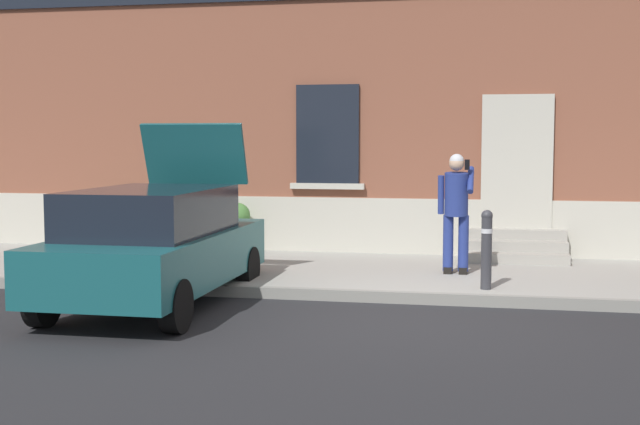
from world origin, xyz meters
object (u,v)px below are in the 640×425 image
(hatchback_car_teal, at_px, (155,244))
(planter_charcoal, at_px, (121,224))
(bollard_near_person, at_px, (487,247))
(person_on_phone, at_px, (456,206))
(bollard_far_left, at_px, (174,239))
(planter_cream, at_px, (238,226))

(hatchback_car_teal, relative_size, planter_charcoal, 4.73)
(bollard_near_person, xyz_separation_m, person_on_phone, (-0.44, 1.19, 0.44))
(person_on_phone, bearing_deg, planter_charcoal, 163.42)
(planter_charcoal, bearing_deg, bollard_near_person, -23.78)
(person_on_phone, bearing_deg, bollard_far_left, -164.20)
(planter_charcoal, bearing_deg, planter_cream, 1.73)
(hatchback_car_teal, xyz_separation_m, person_on_phone, (3.65, 2.39, 0.35))
(person_on_phone, height_order, planter_cream, person_on_phone)
(person_on_phone, xyz_separation_m, planter_charcoal, (-5.97, 1.64, -0.55))
(bollard_far_left, xyz_separation_m, planter_cream, (0.06, 2.89, -0.11))
(hatchback_car_teal, distance_m, planter_charcoal, 4.65)
(hatchback_car_teal, bearing_deg, planter_cream, 92.26)
(bollard_near_person, bearing_deg, planter_cream, 145.86)
(hatchback_car_teal, height_order, planter_charcoal, hatchback_car_teal)
(bollard_far_left, height_order, planter_charcoal, bollard_far_left)
(person_on_phone, bearing_deg, planter_cream, 154.73)
(planter_cream, bearing_deg, bollard_far_left, -91.21)
(person_on_phone, height_order, planter_charcoal, person_on_phone)
(hatchback_car_teal, relative_size, bollard_near_person, 3.89)
(bollard_near_person, relative_size, bollard_far_left, 1.00)
(hatchback_car_teal, xyz_separation_m, bollard_near_person, (4.10, 1.20, -0.09))
(hatchback_car_teal, height_order, planter_cream, hatchback_car_teal)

